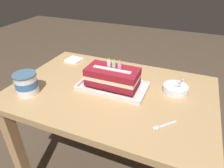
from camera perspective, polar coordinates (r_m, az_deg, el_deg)
name	(u,v)px	position (r m, az deg, el deg)	size (l,w,h in m)	color
dining_table	(111,107)	(1.17, -0.23, -6.47)	(1.08, 0.73, 0.76)	tan
foil_tray	(113,87)	(1.11, 0.24, -0.79)	(0.37, 0.21, 0.02)	silver
birthday_cake	(113,77)	(1.08, 0.24, 2.11)	(0.28, 0.14, 0.14)	maroon
bowl_stack	(175,89)	(1.13, 17.44, -1.27)	(0.13, 0.13, 0.09)	white
ice_cream_tub	(26,83)	(1.13, -23.00, 0.14)	(0.12, 0.12, 0.11)	white
serving_spoon_near_tray	(159,127)	(0.88, 13.08, -11.70)	(0.10, 0.10, 0.01)	silver
napkin_pile	(74,60)	(1.45, -10.65, 6.66)	(0.11, 0.11, 0.02)	white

